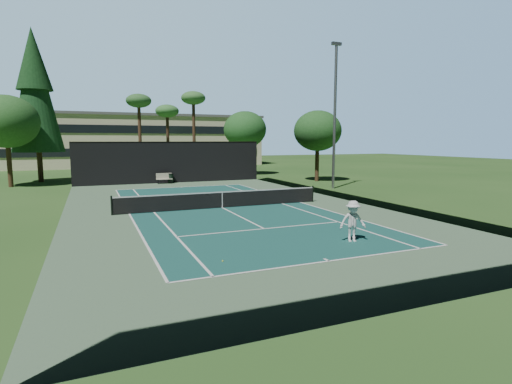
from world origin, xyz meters
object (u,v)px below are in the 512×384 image
player (353,221)px  tennis_ball_a (223,261)px  park_bench (164,178)px  tennis_net (222,199)px  tennis_ball_d (172,202)px  tennis_ball_b (197,203)px  trash_bin (171,178)px  tennis_ball_c (242,202)px

player → tennis_ball_a: player is taller
player → park_bench: size_ratio=1.13×
tennis_net → player: player is taller
park_bench → tennis_net: bearing=-86.8°
player → tennis_ball_d: size_ratio=25.72×
tennis_ball_b → tennis_ball_d: 1.74m
player → trash_bin: 25.74m
tennis_ball_c → trash_bin: 14.26m
park_bench → player: bearing=-82.6°
tennis_ball_d → park_bench: size_ratio=0.04×
tennis_ball_b → tennis_ball_c: 2.96m
tennis_ball_c → park_bench: size_ratio=0.05×
tennis_ball_a → park_bench: bearing=84.5°
tennis_ball_a → trash_bin: trash_bin is taller
player → trash_bin: bearing=112.5°
player → park_bench: 25.57m
park_bench → trash_bin: 0.70m
tennis_ball_c → tennis_ball_d: size_ratio=1.14×
tennis_ball_c → tennis_net: bearing=-139.9°
tennis_ball_c → park_bench: 14.13m
tennis_ball_b → trash_bin: size_ratio=0.08×
tennis_ball_a → tennis_ball_c: bearing=66.5°
player → tennis_ball_c: 11.55m
tennis_ball_b → tennis_ball_c: bearing=-16.4°
tennis_ball_b → tennis_ball_d: tennis_ball_b is taller
player → tennis_ball_c: (-0.50, 11.51, -0.81)m
tennis_net → tennis_ball_b: tennis_net is taller
player → tennis_ball_b: bearing=121.8°
tennis_ball_b → tennis_ball_d: size_ratio=1.11×
tennis_ball_a → tennis_ball_d: size_ratio=0.94×
tennis_net → player: (2.40, -9.91, 0.29)m
player → tennis_ball_c: size_ratio=22.53×
tennis_ball_a → tennis_ball_d: 13.81m
tennis_ball_c → tennis_ball_d: tennis_ball_c is taller
tennis_ball_d → park_bench: (1.60, 12.18, 0.51)m
tennis_ball_c → tennis_ball_d: 4.68m
trash_bin → tennis_ball_c: bearing=-81.5°
tennis_ball_a → park_bench: park_bench is taller
player → tennis_ball_d: 14.07m
tennis_net → tennis_ball_a: tennis_net is taller
tennis_ball_d → park_bench: 12.30m
player → tennis_ball_a: bearing=-157.3°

